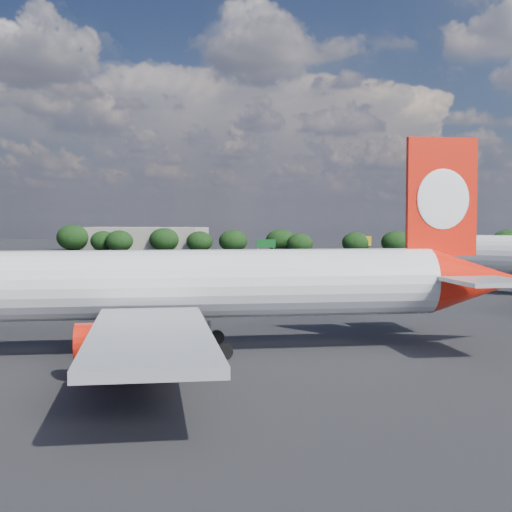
# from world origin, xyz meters

# --- Properties ---
(ground) EXTENTS (500.00, 500.00, 0.00)m
(ground) POSITION_xyz_m (0.00, 60.00, 0.00)
(ground) COLOR black
(ground) RESTS_ON ground
(qantas_airliner) EXTENTS (53.09, 51.07, 17.95)m
(qantas_airliner) POSITION_xyz_m (11.38, 12.13, 5.47)
(qantas_airliner) COLOR silver
(qantas_airliner) RESTS_ON ground
(terminal_building) EXTENTS (42.00, 16.00, 8.00)m
(terminal_building) POSITION_xyz_m (-65.00, 192.00, 4.00)
(terminal_building) COLOR gray
(terminal_building) RESTS_ON ground
(highway_sign) EXTENTS (6.00, 0.30, 4.50)m
(highway_sign) POSITION_xyz_m (-18.00, 176.00, 3.13)
(highway_sign) COLOR #125D21
(highway_sign) RESTS_ON ground
(billboard_yellow) EXTENTS (5.00, 0.30, 5.50)m
(billboard_yellow) POSITION_xyz_m (12.00, 182.00, 3.87)
(billboard_yellow) COLOR yellow
(billboard_yellow) RESTS_ON ground
(horizon_treeline) EXTENTS (204.82, 16.84, 9.01)m
(horizon_treeline) POSITION_xyz_m (10.75, 181.03, 3.87)
(horizon_treeline) COLOR black
(horizon_treeline) RESTS_ON ground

